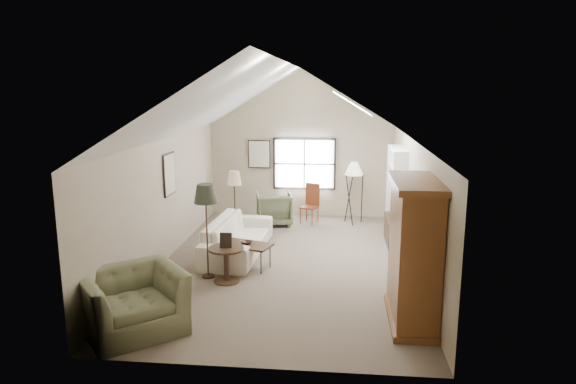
# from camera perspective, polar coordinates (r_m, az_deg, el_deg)

# --- Properties ---
(room_shell) EXTENTS (5.01, 8.01, 4.00)m
(room_shell) POSITION_cam_1_polar(r_m,az_deg,el_deg) (9.97, -0.23, 9.74)
(room_shell) COLOR #756653
(room_shell) RESTS_ON ground
(window) EXTENTS (1.72, 0.08, 1.42)m
(window) POSITION_cam_1_polar(r_m,az_deg,el_deg) (14.07, 1.83, 3.14)
(window) COLOR black
(window) RESTS_ON room_shell
(skylight) EXTENTS (0.80, 1.20, 0.52)m
(skylight) POSITION_cam_1_polar(r_m,az_deg,el_deg) (10.82, 7.23, 9.88)
(skylight) COLOR white
(skylight) RESTS_ON room_shell
(wall_art) EXTENTS (1.97, 3.71, 0.88)m
(wall_art) POSITION_cam_1_polar(r_m,az_deg,el_deg) (12.34, -8.02, 3.12)
(wall_art) COLOR black
(wall_art) RESTS_ON room_shell
(armoire) EXTENTS (0.60, 1.50, 2.20)m
(armoire) POSITION_cam_1_polar(r_m,az_deg,el_deg) (7.99, 13.80, -6.51)
(armoire) COLOR brown
(armoire) RESTS_ON ground
(tv_alcove) EXTENTS (0.32, 1.30, 2.10)m
(tv_alcove) POSITION_cam_1_polar(r_m,az_deg,el_deg) (11.84, 11.92, -0.23)
(tv_alcove) COLOR white
(tv_alcove) RESTS_ON ground
(media_console) EXTENTS (0.34, 1.18, 0.60)m
(media_console) POSITION_cam_1_polar(r_m,az_deg,el_deg) (12.04, 11.66, -4.19)
(media_console) COLOR #382316
(media_console) RESTS_ON ground
(tv_panel) EXTENTS (0.05, 0.90, 0.55)m
(tv_panel) POSITION_cam_1_polar(r_m,az_deg,el_deg) (11.89, 11.78, -1.31)
(tv_panel) COLOR black
(tv_panel) RESTS_ON media_console
(sofa) EXTENTS (1.18, 2.67, 0.76)m
(sofa) POSITION_cam_1_polar(r_m,az_deg,el_deg) (11.08, -5.60, -4.96)
(sofa) COLOR #F0E3CF
(sofa) RESTS_ON ground
(armchair_near) EXTENTS (1.86, 1.84, 0.91)m
(armchair_near) POSITION_cam_1_polar(r_m,az_deg,el_deg) (8.00, -16.91, -11.60)
(armchair_near) COLOR #666B4B
(armchair_near) RESTS_ON ground
(armchair_far) EXTENTS (1.05, 1.07, 0.83)m
(armchair_far) POSITION_cam_1_polar(r_m,az_deg,el_deg) (13.33, -1.53, -1.88)
(armchair_far) COLOR #555D41
(armchair_far) RESTS_ON ground
(coffee_table) EXTENTS (1.09, 0.82, 0.49)m
(coffee_table) POSITION_cam_1_polar(r_m,az_deg,el_deg) (10.27, -4.59, -7.09)
(coffee_table) COLOR #362816
(coffee_table) RESTS_ON ground
(bowl) EXTENTS (0.29, 0.29, 0.06)m
(bowl) POSITION_cam_1_polar(r_m,az_deg,el_deg) (10.19, -4.61, -5.62)
(bowl) COLOR #3E2319
(bowl) RESTS_ON coffee_table
(side_table) EXTENTS (0.69, 0.69, 0.66)m
(side_table) POSITION_cam_1_polar(r_m,az_deg,el_deg) (9.59, -6.86, -8.03)
(side_table) COLOR #392717
(side_table) RESTS_ON ground
(side_chair) EXTENTS (0.53, 0.53, 1.04)m
(side_chair) POSITION_cam_1_polar(r_m,az_deg,el_deg) (13.46, 2.39, -1.31)
(side_chair) COLOR maroon
(side_chair) RESTS_ON ground
(tripod_lamp) EXTENTS (0.61, 0.61, 1.66)m
(tripod_lamp) POSITION_cam_1_polar(r_m,az_deg,el_deg) (13.43, 7.30, -0.05)
(tripod_lamp) COLOR white
(tripod_lamp) RESTS_ON ground
(dark_lamp) EXTENTS (0.46, 0.46, 1.82)m
(dark_lamp) POSITION_cam_1_polar(r_m,az_deg,el_deg) (9.68, -9.01, -4.25)
(dark_lamp) COLOR black
(dark_lamp) RESTS_ON ground
(tan_lamp) EXTENTS (0.35, 0.35, 1.64)m
(tan_lamp) POSITION_cam_1_polar(r_m,az_deg,el_deg) (12.16, -5.93, -1.32)
(tan_lamp) COLOR #A18468
(tan_lamp) RESTS_ON ground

